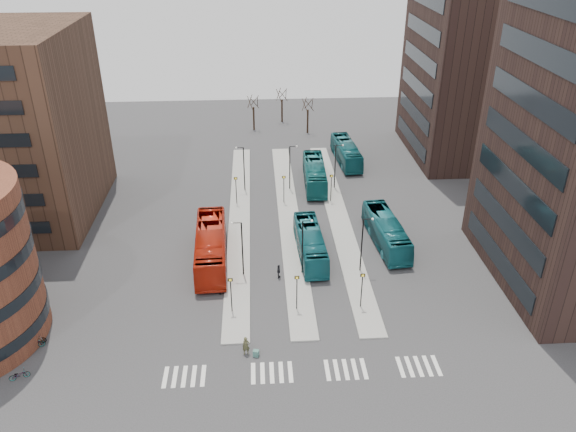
{
  "coord_description": "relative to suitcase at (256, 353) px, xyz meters",
  "views": [
    {
      "loc": [
        -1.74,
        -29.79,
        32.53
      ],
      "look_at": [
        1.35,
        21.24,
        5.0
      ],
      "focal_mm": 35.0,
      "sensor_mm": 36.0,
      "label": 1
    }
  ],
  "objects": [
    {
      "name": "island_left",
      "position": [
        -1.75,
        23.99,
        -0.22
      ],
      "size": [
        2.5,
        45.0,
        0.15
      ],
      "primitive_type": "cube",
      "color": "gray",
      "rests_on": "ground"
    },
    {
      "name": "island_right",
      "position": [
        10.25,
        23.99,
        -0.22
      ],
      "size": [
        2.5,
        45.0,
        0.15
      ],
      "primitive_type": "cube",
      "color": "gray",
      "rests_on": "ground"
    },
    {
      "name": "bicycle_mid",
      "position": [
        -18.75,
        2.59,
        0.19
      ],
      "size": [
        1.67,
        0.82,
        0.97
      ],
      "primitive_type": "imported",
      "rotation": [
        0.0,
        0.0,
        1.81
      ],
      "color": "gray",
      "rests_on": "ground"
    },
    {
      "name": "teal_bus_c",
      "position": [
        14.63,
        17.35,
        1.27
      ],
      "size": [
        3.52,
        11.39,
        3.13
      ],
      "primitive_type": "imported",
      "rotation": [
        0.0,
        0.0,
        0.08
      ],
      "color": "#145A64",
      "rests_on": "ground"
    },
    {
      "name": "teal_bus_b",
      "position": [
        8.31,
        33.39,
        1.29
      ],
      "size": [
        3.07,
        11.47,
        3.17
      ],
      "primitive_type": "imported",
      "rotation": [
        0.0,
        0.0,
        -0.04
      ],
      "color": "#125B5D",
      "rests_on": "ground"
    },
    {
      "name": "teal_bus_d",
      "position": [
        13.78,
        40.97,
        1.24
      ],
      "size": [
        3.35,
        11.18,
        3.07
      ],
      "primitive_type": "imported",
      "rotation": [
        0.0,
        0.0,
        0.07
      ],
      "color": "#12565D",
      "rests_on": "ground"
    },
    {
      "name": "sign_poles",
      "position": [
        3.85,
        16.98,
        2.11
      ],
      "size": [
        12.45,
        22.12,
        3.65
      ],
      "color": "black",
      "rests_on": "ground"
    },
    {
      "name": "bicycle_near",
      "position": [
        -18.75,
        -1.47,
        0.12
      ],
      "size": [
        1.66,
        1.08,
        0.82
      ],
      "primitive_type": "imported",
      "rotation": [
        0.0,
        0.0,
        1.94
      ],
      "color": "gray",
      "rests_on": "ground"
    },
    {
      "name": "teal_bus_a",
      "position": [
        5.99,
        15.37,
        1.2
      ],
      "size": [
        2.94,
        10.81,
        2.99
      ],
      "primitive_type": "imported",
      "rotation": [
        0.0,
        0.0,
        0.04
      ],
      "color": "#145B65",
      "rests_on": "ground"
    },
    {
      "name": "bicycle_far",
      "position": [
        -18.75,
        2.08,
        0.15
      ],
      "size": [
        1.78,
        1.21,
        0.89
      ],
      "primitive_type": "imported",
      "rotation": [
        0.0,
        0.0,
        1.98
      ],
      "color": "gray",
      "rests_on": "ground"
    },
    {
      "name": "island_mid",
      "position": [
        4.25,
        23.99,
        -0.22
      ],
      "size": [
        2.5,
        45.0,
        0.15
      ],
      "primitive_type": "cube",
      "color": "gray",
      "rests_on": "ground"
    },
    {
      "name": "commuter_a",
      "position": [
        -3.29,
        9.01,
        0.6
      ],
      "size": [
        0.89,
        0.71,
        1.78
      ],
      "primitive_type": "imported",
      "rotation": [
        0.0,
        0.0,
        3.18
      ],
      "color": "black",
      "rests_on": "ground"
    },
    {
      "name": "red_bus",
      "position": [
        -4.55,
        15.0,
        1.51
      ],
      "size": [
        3.61,
        13.08,
        3.61
      ],
      "primitive_type": "imported",
      "rotation": [
        0.0,
        0.0,
        0.04
      ],
      "color": "#B8210E",
      "rests_on": "ground"
    },
    {
      "name": "commuter_c",
      "position": [
        7.04,
        12.01,
        0.59
      ],
      "size": [
        1.12,
        1.31,
        1.76
      ],
      "primitive_type": "imported",
      "rotation": [
        0.0,
        0.0,
        4.21
      ],
      "color": "black",
      "rests_on": "ground"
    },
    {
      "name": "traveller",
      "position": [
        -0.81,
        0.32,
        0.56
      ],
      "size": [
        0.66,
        0.47,
        1.71
      ],
      "primitive_type": "imported",
      "rotation": [
        0.0,
        0.0,
        0.1
      ],
      "color": "#454529",
      "rests_on": "ground"
    },
    {
      "name": "crosswalk_stripes",
      "position": [
        4.0,
        -2.01,
        -0.29
      ],
      "size": [
        22.35,
        2.4,
        0.01
      ],
      "color": "silver",
      "rests_on": "ground"
    },
    {
      "name": "lamp_posts",
      "position": [
        4.88,
        21.99,
        3.28
      ],
      "size": [
        14.04,
        20.24,
        6.12
      ],
      "color": "black",
      "rests_on": "ground"
    },
    {
      "name": "suitcase",
      "position": [
        0.0,
        0.0,
        0.0
      ],
      "size": [
        0.55,
        0.48,
        0.59
      ],
      "primitive_type": "cube",
      "rotation": [
        0.0,
        0.0,
        -0.27
      ],
      "color": "navy",
      "rests_on": "ground"
    },
    {
      "name": "ground",
      "position": [
        2.25,
        -6.01,
        -0.29
      ],
      "size": [
        160.0,
        160.0,
        0.0
      ],
      "primitive_type": "plane",
      "color": "#2E2E30",
      "rests_on": "ground"
    },
    {
      "name": "tower_far",
      "position": [
        34.22,
        43.99,
        14.71
      ],
      "size": [
        20.12,
        20.0,
        30.0
      ],
      "color": "#2F1E1A",
      "rests_on": "ground"
    },
    {
      "name": "commuter_b",
      "position": [
        2.42,
        11.4,
        0.45
      ],
      "size": [
        0.4,
        0.89,
        1.49
      ],
      "primitive_type": "imported",
      "rotation": [
        0.0,
        0.0,
        1.53
      ],
      "color": "black",
      "rests_on": "ground"
    },
    {
      "name": "bare_trees",
      "position": [
        4.91,
        56.65,
        2.43
      ],
      "size": [
        10.97,
        8.14,
        5.9
      ],
      "color": "black",
      "rests_on": "ground"
    }
  ]
}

